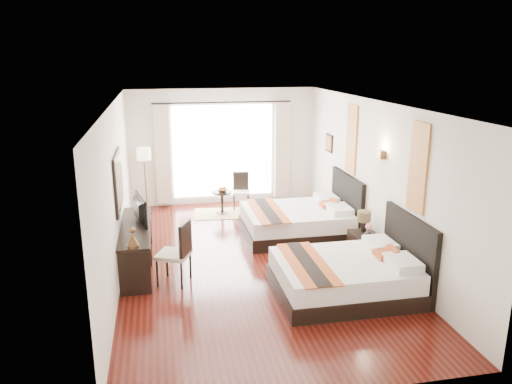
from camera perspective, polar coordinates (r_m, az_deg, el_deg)
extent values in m
cube|color=#350B09|center=(9.02, -0.48, -7.90)|extent=(4.50, 7.50, 0.01)
cube|color=white|center=(8.32, -0.53, 10.07)|extent=(4.50, 7.50, 0.02)
cube|color=silver|center=(9.23, 13.32, 1.44)|extent=(0.01, 7.50, 2.80)
cube|color=silver|center=(8.45, -15.64, -0.02)|extent=(0.01, 7.50, 2.80)
cube|color=silver|center=(12.17, -3.82, 5.16)|extent=(4.50, 0.01, 2.80)
cube|color=silver|center=(5.13, 7.45, -9.71)|extent=(4.50, 0.01, 2.80)
cube|color=white|center=(12.18, -3.80, 4.68)|extent=(2.40, 0.02, 2.20)
cube|color=white|center=(12.12, -3.76, 4.63)|extent=(2.30, 0.02, 2.10)
cube|color=beige|center=(11.98, -10.64, 4.18)|extent=(0.35, 0.14, 2.35)
cube|color=beige|center=(12.35, 2.97, 4.76)|extent=(0.35, 0.14, 2.35)
cube|color=brown|center=(7.79, 18.04, 2.67)|extent=(0.03, 0.50, 1.35)
cube|color=brown|center=(10.12, 10.86, 5.97)|extent=(0.03, 0.50, 1.35)
cube|color=#4C331B|center=(8.79, 14.14, 4.16)|extent=(0.10, 0.14, 0.14)
cube|color=black|center=(8.54, -15.48, 1.21)|extent=(0.04, 1.25, 0.95)
cube|color=white|center=(8.54, -15.31, 1.21)|extent=(0.01, 1.12, 0.82)
cube|color=black|center=(7.92, 9.86, -10.56)|extent=(2.05, 1.60, 0.25)
cube|color=silver|center=(7.81, 9.96, -8.75)|extent=(1.99, 1.56, 0.30)
cube|color=black|center=(8.16, 17.07, -6.61)|extent=(0.08, 1.60, 1.20)
cube|color=#A74A1B|center=(7.57, 5.90, -8.09)|extent=(0.55, 1.66, 0.02)
cube|color=black|center=(10.22, 4.52, -4.28)|extent=(2.09, 1.63, 0.25)
cube|color=silver|center=(10.13, 4.55, -2.79)|extent=(2.03, 1.59, 0.31)
cube|color=black|center=(10.40, 10.33, -1.33)|extent=(0.08, 1.63, 1.22)
cube|color=#A74A1B|center=(9.94, 1.32, -2.13)|extent=(0.56, 1.69, 0.02)
cube|color=black|center=(9.16, 12.17, -6.13)|extent=(0.43, 0.53, 0.51)
cylinder|color=black|center=(9.13, 12.19, -3.88)|extent=(0.10, 0.10, 0.20)
cylinder|color=#3E321D|center=(9.07, 12.26, -2.72)|extent=(0.24, 0.24, 0.18)
imported|color=black|center=(8.91, 12.69, -4.68)|extent=(0.13, 0.13, 0.12)
cube|color=black|center=(8.88, -13.45, -6.06)|extent=(0.50, 2.20, 0.76)
imported|color=black|center=(8.80, -13.54, -2.01)|extent=(0.28, 0.83, 0.48)
cube|color=#B9B08E|center=(8.14, -9.42, -7.07)|extent=(0.64, 0.64, 0.06)
cube|color=black|center=(7.96, -8.08, -5.31)|extent=(0.23, 0.43, 0.54)
cylinder|color=black|center=(11.86, -12.31, -2.35)|extent=(0.23, 0.23, 0.03)
cylinder|color=#4C331B|center=(11.68, -12.50, 0.77)|extent=(0.03, 0.03, 1.32)
cylinder|color=#FDEEC6|center=(11.52, -12.71, 4.29)|extent=(0.31, 0.31, 0.27)
cylinder|color=black|center=(11.55, -3.89, -1.21)|extent=(0.46, 0.46, 0.53)
imported|color=#4A341A|center=(11.44, -3.85, 0.16)|extent=(0.31, 0.31, 0.06)
cube|color=#B9B08E|center=(11.88, -1.73, -0.03)|extent=(0.45, 0.45, 0.05)
cube|color=black|center=(11.99, -1.75, 1.29)|extent=(0.37, 0.10, 0.44)
cube|color=tan|center=(11.60, -3.86, -2.47)|extent=(1.37, 0.99, 0.01)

